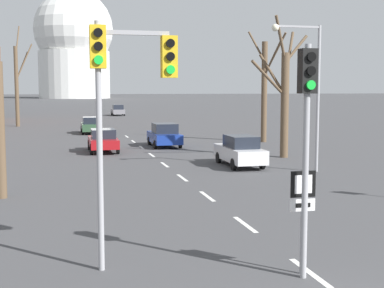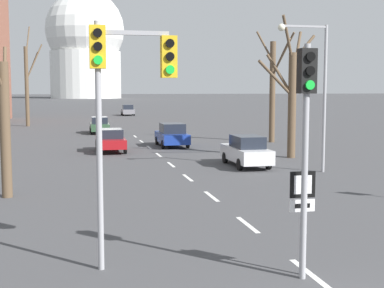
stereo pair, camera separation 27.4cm
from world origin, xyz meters
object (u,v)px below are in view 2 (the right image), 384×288
(street_lamp_right, at_px, (315,80))
(sedan_near_right, at_px, (99,125))
(sedan_mid_centre, at_px, (128,110))
(sedan_near_left, at_px, (111,140))
(traffic_signal_centre_tall, at_px, (306,117))
(sedan_far_left, at_px, (172,135))
(route_sign_post, at_px, (302,203))
(traffic_signal_near_left, at_px, (122,83))
(sedan_far_right, at_px, (246,151))

(street_lamp_right, xyz_separation_m, sedan_near_right, (-9.47, 26.26, -3.85))
(sedan_mid_centre, bearing_deg, street_lamp_right, -86.56)
(sedan_near_right, xyz_separation_m, sedan_mid_centre, (5.90, 33.10, 0.05))
(street_lamp_right, bearing_deg, sedan_mid_centre, 93.44)
(street_lamp_right, height_order, sedan_mid_centre, street_lamp_right)
(sedan_near_left, distance_m, sedan_mid_centre, 48.65)
(traffic_signal_centre_tall, height_order, sedan_far_left, traffic_signal_centre_tall)
(route_sign_post, height_order, sedan_mid_centre, route_sign_post)
(street_lamp_right, bearing_deg, traffic_signal_near_left, -130.51)
(sedan_near_left, bearing_deg, traffic_signal_near_left, -93.01)
(traffic_signal_centre_tall, relative_size, sedan_near_right, 1.19)
(sedan_far_left, bearing_deg, traffic_signal_near_left, -102.70)
(traffic_signal_centre_tall, bearing_deg, sedan_far_right, 75.98)
(sedan_far_right, bearing_deg, route_sign_post, -104.01)
(street_lamp_right, relative_size, sedan_near_left, 1.73)
(traffic_signal_centre_tall, relative_size, sedan_far_left, 1.16)
(route_sign_post, xyz_separation_m, street_lamp_right, (6.78, 13.81, 2.98))
(sedan_near_right, height_order, sedan_far_left, sedan_far_left)
(traffic_signal_near_left, xyz_separation_m, route_sign_post, (3.88, -1.33, -2.69))
(sedan_mid_centre, bearing_deg, sedan_far_right, -89.08)
(street_lamp_right, xyz_separation_m, sedan_mid_centre, (-3.57, 59.36, -3.80))
(route_sign_post, bearing_deg, sedan_near_left, 96.06)
(route_sign_post, relative_size, sedan_mid_centre, 0.57)
(traffic_signal_centre_tall, bearing_deg, sedan_mid_centre, 87.44)
(sedan_near_left, xyz_separation_m, sedan_mid_centre, (5.86, 48.30, 0.03))
(traffic_signal_near_left, relative_size, sedan_far_right, 1.29)
(traffic_signal_near_left, bearing_deg, sedan_far_left, 77.30)
(route_sign_post, height_order, street_lamp_right, street_lamp_right)
(sedan_far_right, bearing_deg, street_lamp_right, -45.47)
(sedan_near_left, bearing_deg, sedan_far_right, -51.00)
(street_lamp_right, relative_size, sedan_far_right, 1.65)
(sedan_near_left, distance_m, sedan_near_right, 15.20)
(traffic_signal_near_left, relative_size, route_sign_post, 2.36)
(route_sign_post, height_order, sedan_far_left, route_sign_post)
(sedan_near_right, bearing_deg, sedan_near_left, -89.84)
(traffic_signal_near_left, distance_m, street_lamp_right, 16.42)
(sedan_far_left, bearing_deg, street_lamp_right, -70.17)
(street_lamp_right, distance_m, sedan_far_right, 5.37)
(street_lamp_right, bearing_deg, sedan_near_left, 130.44)
(sedan_far_right, bearing_deg, sedan_near_left, 129.00)
(traffic_signal_near_left, bearing_deg, sedan_far_right, 62.22)
(street_lamp_right, xyz_separation_m, sedan_far_left, (-4.83, 13.40, -3.79))
(traffic_signal_centre_tall, height_order, sedan_near_left, traffic_signal_centre_tall)
(sedan_mid_centre, relative_size, sedan_far_left, 0.95)
(sedan_mid_centre, bearing_deg, sedan_near_right, -100.11)
(route_sign_post, xyz_separation_m, sedan_far_right, (4.12, 16.52, -0.81))
(traffic_signal_near_left, bearing_deg, traffic_signal_centre_tall, -22.46)
(sedan_mid_centre, distance_m, sedan_far_right, 56.66)
(sedan_far_left, bearing_deg, sedan_far_right, -78.53)
(sedan_near_right, relative_size, sedan_far_right, 0.97)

